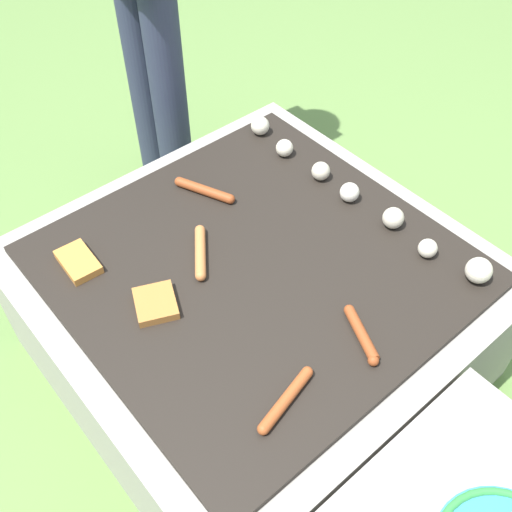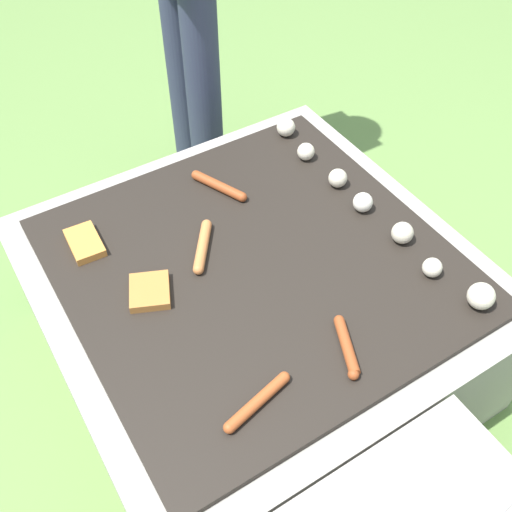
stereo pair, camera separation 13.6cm
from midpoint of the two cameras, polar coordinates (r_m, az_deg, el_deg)
The scene contains 9 objects.
ground_plane at distance 1.70m, azimuth 2.32°, elevation -9.77°, with size 14.00×14.00×0.00m, color #608442.
grill at distance 1.53m, azimuth 2.55°, elevation -5.76°, with size 0.96×0.96×0.40m.
sausage_back_right at distance 1.25m, azimuth 11.79°, elevation -8.59°, with size 0.14×0.07×0.02m.
sausage_front_right at distance 1.39m, azimuth -2.34°, elevation 0.79°, with size 0.14×0.11×0.03m.
sausage_mid_right at distance 1.16m, azimuth 3.62°, elevation -13.90°, with size 0.06×0.17×0.02m.
sausage_front_center at distance 1.54m, azimuth -1.05°, elevation 6.58°, with size 0.16×0.08×0.02m.
bread_slice_left at distance 1.32m, azimuth -7.20°, elevation -3.53°, with size 0.12×0.12×0.02m.
bread_slice_right at distance 1.44m, azimuth -13.43°, elevation 1.09°, with size 0.12×0.08×0.02m.
mushroom_row at distance 1.51m, azimuth 13.73°, elevation 4.33°, with size 0.78×0.08×0.06m.
Camera 2 is at (0.78, -0.49, 1.43)m, focal length 42.00 mm.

